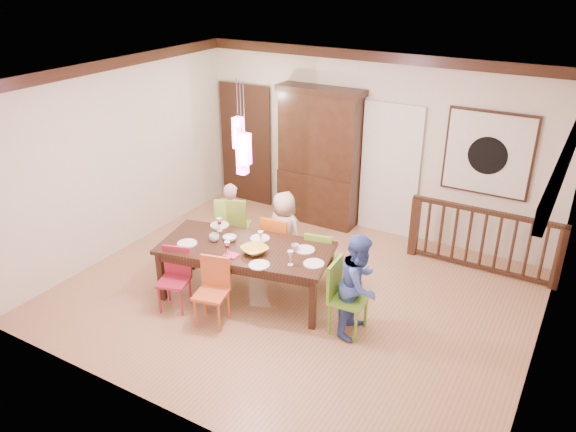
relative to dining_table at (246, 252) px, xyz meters
The scene contains 37 objects.
floor 0.93m from the dining_table, 31.38° to the left, with size 6.00×6.00×0.00m, color #9E6D4C.
ceiling 2.32m from the dining_table, 31.38° to the left, with size 6.00×6.00×0.00m, color white.
wall_back 2.99m from the dining_table, 79.11° to the left, with size 6.00×6.00×0.00m, color beige.
wall_left 2.60m from the dining_table, behind, with size 5.00×5.00×0.00m, color beige.
wall_right 3.64m from the dining_table, ahead, with size 5.00×5.00×0.00m, color beige.
crown_molding 2.24m from the dining_table, 31.38° to the left, with size 6.00×5.00×0.16m, color black, non-canonical shape.
panel_door 3.37m from the dining_table, 123.69° to the left, with size 1.04×0.07×2.24m, color black.
white_doorway 2.96m from the dining_table, 72.26° to the left, with size 0.97×0.05×2.22m, color silver.
painting 3.76m from the dining_table, 49.99° to the left, with size 1.25×0.06×1.25m.
pendant_cluster 1.44m from the dining_table, 32.01° to the right, with size 0.27×0.21×1.14m.
dining_table is the anchor object (origin of this frame).
chair_far_left 1.14m from the dining_table, 133.26° to the left, with size 0.61×0.61×1.02m.
chair_far_mid 0.81m from the dining_table, 87.33° to the left, with size 0.44×0.44×0.90m.
chair_far_right 1.07m from the dining_table, 47.03° to the left, with size 0.45×0.45×0.84m.
chair_near_left 0.98m from the dining_table, 132.14° to the right, with size 0.47×0.47×0.82m.
chair_near_mid 0.75m from the dining_table, 92.59° to the right, with size 0.47×0.47×0.85m.
chair_end_right 1.50m from the dining_table, ahead, with size 0.44×0.44×0.93m.
china_hutch 2.69m from the dining_table, 96.29° to the left, with size 1.46×0.46×2.31m.
balustrade 3.42m from the dining_table, 41.87° to the left, with size 2.14×0.12×0.96m.
person_far_left 1.12m from the dining_table, 135.08° to the left, with size 0.44×0.29×1.20m, color #F2B8C7.
person_far_mid 0.88m from the dining_table, 86.02° to the left, with size 0.59×0.38×1.20m, color #C0A991.
person_end_right 1.60m from the dining_table, ahead, with size 0.63×0.49×1.30m, color #4461BE.
serving_bowl 0.24m from the dining_table, 22.89° to the right, with size 0.33×0.33×0.08m, color gold.
small_bowl 0.30m from the dining_table, behind, with size 0.18×0.18×0.06m, color white.
cup_left 0.47m from the dining_table, 169.43° to the right, with size 0.13×0.13×0.10m, color silver.
cup_right 0.67m from the dining_table, 19.32° to the left, with size 0.10×0.10×0.09m, color silver.
plate_far_left 0.75m from the dining_table, 153.24° to the left, with size 0.26×0.26×0.01m, color white.
plate_far_mid 0.29m from the dining_table, 81.21° to the left, with size 0.26×0.26×0.01m, color white.
plate_far_right 0.78m from the dining_table, 22.48° to the left, with size 0.26×0.26×0.01m, color white.
plate_near_left 0.78m from the dining_table, 155.29° to the right, with size 0.26×0.26×0.01m, color white.
plate_near_mid 0.54m from the dining_table, 37.80° to the right, with size 0.26×0.26×0.01m, color white.
plate_end_right 0.99m from the dining_table, ahead, with size 0.26×0.26×0.01m, color white.
wine_glass_a 0.63m from the dining_table, 159.97° to the left, with size 0.08×0.08×0.19m, color #590C19, non-canonical shape.
wine_glass_b 0.27m from the dining_table, 46.24° to the left, with size 0.08×0.08×0.19m, color silver, non-canonical shape.
wine_glass_c 0.36m from the dining_table, 102.07° to the right, with size 0.08×0.08×0.19m, color #590C19, non-canonical shape.
wine_glass_d 0.77m from the dining_table, ahead, with size 0.08×0.08×0.19m, color silver, non-canonical shape.
napkin 0.31m from the dining_table, 93.47° to the right, with size 0.18×0.14×0.01m, color #D83359.
Camera 1 is at (3.17, -5.63, 4.17)m, focal length 35.00 mm.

